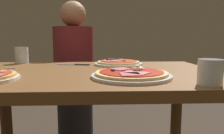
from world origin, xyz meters
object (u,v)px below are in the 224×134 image
at_px(pizza_foreground, 131,74).
at_px(diner_person, 75,79).
at_px(water_glass_near, 210,74).
at_px(dining_table, 89,94).
at_px(knife, 76,65).
at_px(pizza_across_right, 118,63).
at_px(water_glass_far, 22,56).

bearing_deg(pizza_foreground, diner_person, 111.30).
bearing_deg(water_glass_near, dining_table, 142.38).
bearing_deg(diner_person, knife, 98.76).
xyz_separation_m(pizza_foreground, diner_person, (-0.34, 0.88, -0.19)).
distance_m(dining_table, diner_person, 0.72).
height_order(pizza_across_right, water_glass_near, water_glass_near).
xyz_separation_m(dining_table, diner_person, (-0.16, 0.70, -0.06)).
bearing_deg(dining_table, knife, 110.93).
relative_size(water_glass_far, diner_person, 0.09).
height_order(pizza_across_right, knife, pizza_across_right).
relative_size(water_glass_far, knife, 0.52).
distance_m(water_glass_far, diner_person, 0.51).
relative_size(pizza_foreground, pizza_across_right, 1.13).
bearing_deg(dining_table, pizza_across_right, 54.78).
distance_m(water_glass_near, water_glass_far, 1.08).
height_order(water_glass_near, knife, water_glass_near).
bearing_deg(dining_table, diner_person, 102.92).
distance_m(pizza_across_right, knife, 0.25).
xyz_separation_m(pizza_foreground, water_glass_near, (0.24, -0.15, 0.02)).
relative_size(dining_table, pizza_across_right, 4.42).
height_order(dining_table, knife, knife).
distance_m(water_glass_near, diner_person, 1.20).
bearing_deg(pizza_foreground, dining_table, 135.65).
xyz_separation_m(pizza_across_right, water_glass_near, (0.26, -0.55, 0.02)).
bearing_deg(water_glass_near, pizza_foreground, 148.47).
relative_size(dining_table, diner_person, 1.05).
relative_size(water_glass_near, water_glass_far, 0.85).
height_order(pizza_foreground, water_glass_near, water_glass_near).
xyz_separation_m(pizza_foreground, pizza_across_right, (-0.02, 0.40, -0.00)).
bearing_deg(pizza_foreground, pizza_across_right, 93.21).
bearing_deg(pizza_across_right, diner_person, 123.93).
relative_size(dining_table, water_glass_near, 14.44).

